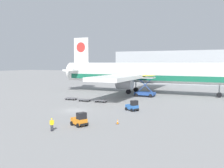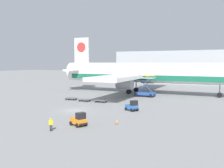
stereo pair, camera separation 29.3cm
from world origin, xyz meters
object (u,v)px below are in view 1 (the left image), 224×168
baggage_tug_foreground (133,106)px  baggage_tug_mid (80,120)px  baggage_dolly_lead (71,98)px  baggage_dolly_third (101,101)px  airplane_main (143,74)px  baggage_dolly_second (85,100)px  scissor_lift_loader (145,89)px  ground_crew_near (52,123)px  traffic_cone_near (118,122)px

baggage_tug_foreground → baggage_tug_mid: (-2.93, -13.75, 0.00)m
baggage_dolly_lead → baggage_dolly_third: bearing=-6.1°
airplane_main → baggage_dolly_lead: airplane_main is taller
baggage_dolly_lead → baggage_dolly_second: same height
airplane_main → scissor_lift_loader: bearing=-67.9°
airplane_main → baggage_tug_foreground: 27.46m
ground_crew_near → baggage_dolly_third: bearing=-117.0°
scissor_lift_loader → baggage_dolly_lead: size_ratio=1.50×
baggage_dolly_second → baggage_dolly_third: 4.13m
traffic_cone_near → baggage_dolly_second: bearing=133.5°
baggage_dolly_third → baggage_tug_foreground: bearing=-36.4°
baggage_dolly_second → ground_crew_near: ground_crew_near is taller
baggage_dolly_lead → traffic_cone_near: bearing=-44.9°
scissor_lift_loader → traffic_cone_near: 31.14m
baggage_dolly_third → ground_crew_near: (5.22, -23.94, 0.64)m
baggage_tug_mid → ground_crew_near: (-1.84, -3.89, 0.16)m
baggage_tug_foreground → baggage_dolly_lead: baggage_tug_foreground is taller
baggage_tug_mid → airplane_main: bearing=119.1°
baggage_tug_foreground → baggage_dolly_lead: 19.41m
airplane_main → baggage_tug_foreground: airplane_main is taller
scissor_lift_loader → ground_crew_near: 37.80m
baggage_tug_mid → baggage_dolly_third: 21.26m
baggage_dolly_lead → scissor_lift_loader: bearing=39.2°
airplane_main → baggage_tug_foreground: (6.42, -26.24, -4.96)m
airplane_main → baggage_dolly_second: 22.33m
scissor_lift_loader → traffic_cone_near: scissor_lift_loader is taller
baggage_dolly_lead → ground_crew_near: bearing=-65.0°
baggage_tug_mid → traffic_cone_near: baggage_tug_mid is taller
airplane_main → baggage_dolly_lead: bearing=-121.3°
baggage_tug_foreground → airplane_main: bearing=132.3°
baggage_tug_foreground → baggage_dolly_second: (-14.11, 5.99, -0.49)m
baggage_tug_mid → baggage_dolly_lead: 25.46m
airplane_main → baggage_dolly_lead: (-11.83, -19.66, -5.45)m
baggage_dolly_third → airplane_main: bearing=75.7°
baggage_dolly_second → baggage_dolly_third: (4.12, 0.31, 0.00)m
baggage_dolly_third → baggage_tug_mid: bearing=-74.8°
airplane_main → scissor_lift_loader: airplane_main is taller
baggage_dolly_lead → baggage_dolly_third: same height
airplane_main → ground_crew_near: (1.65, -43.88, -4.81)m
ground_crew_near → traffic_cone_near: bearing=-170.6°
airplane_main → baggage_dolly_lead: 23.59m
baggage_dolly_second → baggage_tug_foreground: bearing=-27.2°
baggage_tug_foreground → ground_crew_near: size_ratio=1.60×
baggage_dolly_third → baggage_dolly_second: bearing=-179.8°
baggage_tug_mid → baggage_dolly_second: 22.69m
scissor_lift_loader → baggage_dolly_third: size_ratio=1.50×
baggage_tug_mid → baggage_dolly_third: baggage_tug_mid is taller
baggage_tug_mid → baggage_dolly_third: bearing=133.5°
airplane_main → baggage_tug_mid: airplane_main is taller
baggage_tug_mid → ground_crew_near: bearing=-91.3°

